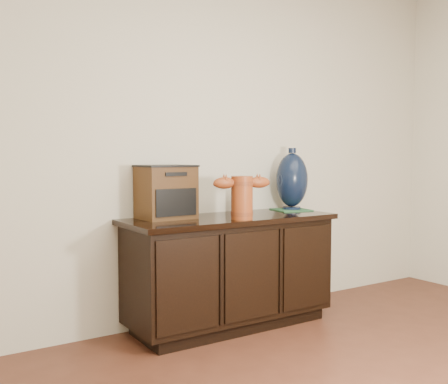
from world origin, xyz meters
TOP-DOWN VIEW (x-y plane):
  - sideboard at (0.00, 2.23)m, footprint 1.46×0.56m
  - terracotta_vessel at (-0.03, 2.05)m, footprint 0.40×0.17m
  - tv_radio at (-0.41, 2.36)m, footprint 0.36×0.29m
  - green_mat at (0.61, 2.31)m, footprint 0.29×0.29m
  - lamp_base at (0.61, 2.31)m, footprint 0.28×0.28m
  - spray_can at (0.16, 2.40)m, footprint 0.06×0.06m

SIDE VIEW (x-z plane):
  - sideboard at x=0.00m, z-range 0.01..0.76m
  - green_mat at x=0.61m, z-range 0.76..0.76m
  - spray_can at x=0.16m, z-range 0.75..0.92m
  - terracotta_vessel at x=-0.03m, z-range 0.77..1.05m
  - tv_radio at x=-0.41m, z-range 0.75..1.10m
  - lamp_base at x=0.61m, z-range 0.75..1.21m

